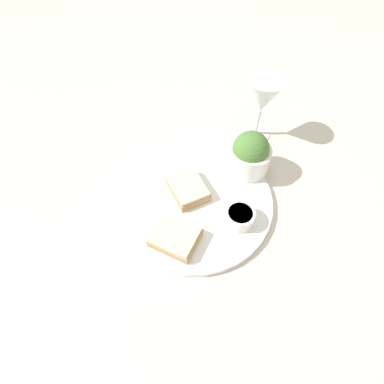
{
  "coord_description": "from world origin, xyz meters",
  "views": [
    {
      "loc": [
        0.17,
        -0.34,
        0.56
      ],
      "look_at": [
        0.0,
        0.0,
        0.03
      ],
      "focal_mm": 28.0,
      "sensor_mm": 36.0,
      "label": 1
    }
  ],
  "objects": [
    {
      "name": "wine_glass",
      "position": [
        0.05,
        0.27,
        0.12
      ],
      "size": [
        0.09,
        0.09,
        0.16
      ],
      "color": "silver",
      "rests_on": "ground_plane"
    },
    {
      "name": "cheese_toast_far",
      "position": [
        -0.01,
        0.01,
        0.03
      ],
      "size": [
        0.12,
        0.11,
        0.03
      ],
      "color": "tan",
      "rests_on": "dinner_plate"
    },
    {
      "name": "dinner_plate",
      "position": [
        0.0,
        0.0,
        0.01
      ],
      "size": [
        0.36,
        0.36,
        0.01
      ],
      "color": "white",
      "rests_on": "ground_plane"
    },
    {
      "name": "cheese_toast_near",
      "position": [
        0.02,
        -0.11,
        0.03
      ],
      "size": [
        0.09,
        0.08,
        0.03
      ],
      "color": "tan",
      "rests_on": "dinner_plate"
    },
    {
      "name": "salad_bowl",
      "position": [
        0.08,
        0.14,
        0.06
      ],
      "size": [
        0.1,
        0.1,
        0.11
      ],
      "color": "white",
      "rests_on": "dinner_plate"
    },
    {
      "name": "sauce_ramekin",
      "position": [
        0.12,
        -0.01,
        0.03
      ],
      "size": [
        0.06,
        0.06,
        0.03
      ],
      "color": "white",
      "rests_on": "dinner_plate"
    },
    {
      "name": "ground_plane",
      "position": [
        0.0,
        0.0,
        0.0
      ],
      "size": [
        4.0,
        4.0,
        0.0
      ],
      "primitive_type": "plane",
      "color": "beige"
    }
  ]
}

